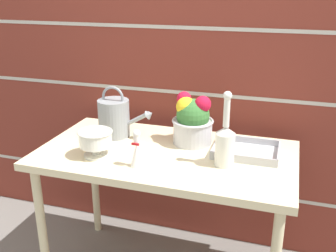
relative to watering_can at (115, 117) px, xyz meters
name	(u,v)px	position (x,y,z in m)	size (l,w,h in m)	color
brick_wall	(192,60)	(0.32, 0.35, 0.26)	(3.60, 0.08, 2.20)	maroon
patio_table	(166,166)	(0.32, -0.12, -0.18)	(1.23, 0.67, 0.74)	beige
watering_can	(115,117)	(0.00, 0.00, 0.00)	(0.31, 0.16, 0.27)	gray
crystal_pedestal_bowl	(96,140)	(0.03, -0.27, -0.02)	(0.16, 0.16, 0.13)	silver
flower_planter	(192,120)	(0.41, 0.03, 0.02)	(0.21, 0.21, 0.26)	#BCBCC1
glass_decanter	(225,142)	(0.61, -0.18, 0.01)	(0.09, 0.09, 0.34)	silver
figurine_vase	(137,152)	(0.25, -0.31, -0.03)	(0.06, 0.06, 0.17)	white
wire_tray	(246,152)	(0.69, -0.03, -0.09)	(0.31, 0.24, 0.04)	#B7B7BC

